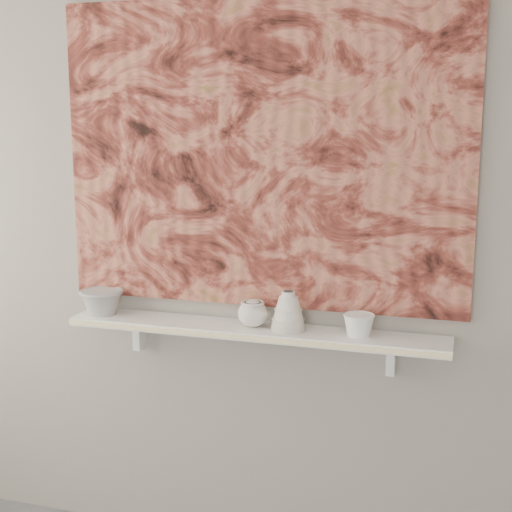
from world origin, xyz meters
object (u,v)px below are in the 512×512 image
at_px(bowl_grey, 102,301).
at_px(shelf, 253,331).
at_px(painting, 260,156).
at_px(bowl_white, 359,325).
at_px(cup_cream, 253,314).
at_px(bell_vessel, 288,311).

bearing_deg(bowl_grey, shelf, 0.00).
relative_size(painting, bowl_grey, 8.89).
distance_m(shelf, bowl_white, 0.39).
xyz_separation_m(bowl_grey, bowl_white, (0.99, 0.00, -0.01)).
distance_m(painting, cup_cream, 0.57).
xyz_separation_m(painting, bell_vessel, (0.13, -0.08, -0.54)).
height_order(shelf, bowl_grey, bowl_grey).
relative_size(bowl_grey, cup_cream, 1.58).
bearing_deg(painting, shelf, -90.00).
bearing_deg(bell_vessel, shelf, 180.00).
bearing_deg(shelf, bell_vessel, 0.00).
xyz_separation_m(shelf, bell_vessel, (0.13, 0.00, 0.09)).
bearing_deg(bowl_grey, bell_vessel, 0.00).
height_order(shelf, cup_cream, cup_cream).
bearing_deg(shelf, painting, 90.00).
distance_m(shelf, painting, 0.63).
height_order(cup_cream, bell_vessel, bell_vessel).
bearing_deg(cup_cream, shelf, 0.00).
xyz_separation_m(shelf, bowl_grey, (-0.61, 0.00, 0.06)).
xyz_separation_m(bell_vessel, bowl_white, (0.25, 0.00, -0.03)).
bearing_deg(painting, cup_cream, -91.86).
distance_m(shelf, bowl_grey, 0.61).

